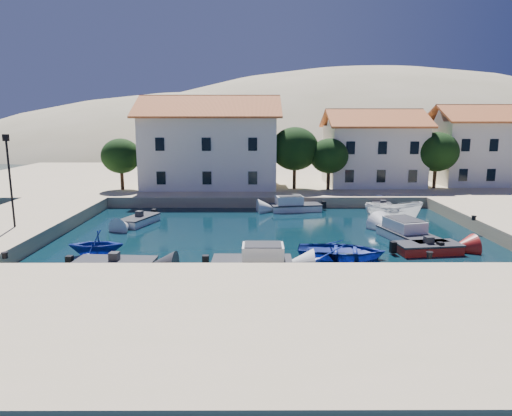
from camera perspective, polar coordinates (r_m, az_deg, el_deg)
The scene contains 21 objects.
ground at distance 23.68m, azimuth 2.78°, elevation -9.15°, with size 400.00×400.00×0.00m, color black.
quay_south at distance 17.95m, azimuth 3.81°, elevation -14.22°, with size 52.00×12.00×1.00m, color tan.
quay_west at distance 37.58m, azimuth -28.48°, elevation -2.13°, with size 8.00×20.00×1.00m, color tan.
quay_north at distance 60.78m, azimuth 2.83°, elevation 3.69°, with size 80.00×36.00×1.00m, color tan.
hills at distance 150.79m, azimuth 8.13°, elevation -1.27°, with size 254.00×176.00×99.00m.
building_left at distance 50.49m, azimuth -5.71°, elevation 8.38°, with size 14.70×9.45×9.70m.
building_mid at distance 52.97m, azimuth 14.36°, elevation 7.44°, with size 10.50×8.40×8.30m.
building_right at distance 58.04m, azimuth 25.76°, elevation 7.22°, with size 9.45×8.40×8.80m.
trees at distance 48.12m, azimuth 6.68°, elevation 6.92°, with size 37.30×5.30×6.45m.
lamppost at distance 34.49m, azimuth -28.46°, elevation 4.00°, with size 0.35×0.25×6.22m.
bollards at distance 27.29m, azimuth 8.28°, elevation -4.00°, with size 29.36×9.56×0.30m.
motorboat_grey_sw at distance 26.30m, azimuth -17.23°, elevation -6.91°, with size 4.47×2.24×1.25m.
cabin_cruiser_south at distance 25.32m, azimuth -0.50°, elevation -6.65°, with size 4.39×1.90×1.60m.
rowboat_south at distance 28.11m, azimuth 10.58°, elevation -6.06°, with size 3.69×5.16×1.07m, color navy.
motorboat_red_se at distance 30.38m, azimuth 20.72°, elevation -4.74°, with size 4.13×2.25×1.25m.
cabin_cruiser_east at distance 32.71m, azimuth 18.71°, elevation -3.19°, with size 3.49×5.82×1.60m.
boat_east at distance 39.18m, azimuth 16.72°, elevation -1.52°, with size 1.74×4.62×1.78m, color white.
motorboat_white_ne at distance 42.70m, azimuth 15.57°, elevation -0.05°, with size 2.23×3.87×1.25m.
rowboat_west at distance 29.69m, azimuth -19.28°, elevation -5.59°, with size 2.81×3.26×1.72m, color navy.
motorboat_white_west at distance 37.42m, azimuth -14.35°, elevation -1.50°, with size 2.77×4.07×1.25m.
cabin_cruiser_north at distance 41.68m, azimuth 4.99°, elevation 0.30°, with size 4.78×2.60×1.60m.
Camera 1 is at (-1.21, -22.21, 8.11)m, focal length 32.00 mm.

